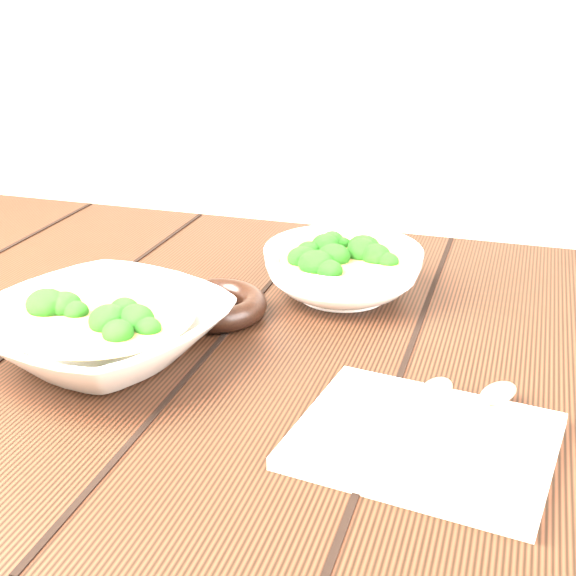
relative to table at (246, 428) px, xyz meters
The scene contains 7 objects.
table is the anchor object (origin of this frame).
soup_bowl_front 0.21m from the table, 141.69° to the right, with size 0.30×0.30×0.07m.
soup_bowl_back 0.22m from the table, 61.56° to the left, with size 0.20×0.20×0.07m.
trivet 0.15m from the table, 142.47° to the left, with size 0.12×0.12×0.03m, color black.
napkin 0.30m from the table, 35.91° to the right, with size 0.21×0.17×0.01m, color beige.
spoon_left 0.28m from the table, 28.94° to the right, with size 0.05×0.17×0.01m.
spoon_right 0.31m from the table, 21.94° to the right, with size 0.08×0.17×0.01m.
Camera 1 is at (0.28, -0.74, 1.13)m, focal length 50.00 mm.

